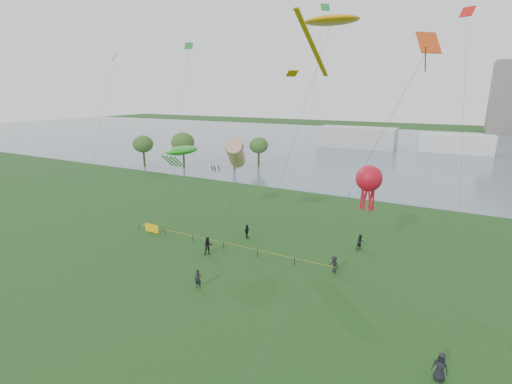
% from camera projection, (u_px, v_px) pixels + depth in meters
% --- Properties ---
extents(ground_plane, '(400.00, 400.00, 0.00)m').
position_uv_depth(ground_plane, '(182.00, 347.00, 23.87)').
color(ground_plane, '#123511').
extents(lake, '(400.00, 120.00, 0.08)m').
position_uv_depth(lake, '(401.00, 148.00, 108.83)').
color(lake, slate).
rests_on(lake, ground_plane).
extents(pavilion_left, '(22.00, 8.00, 6.00)m').
position_uv_depth(pavilion_left, '(357.00, 137.00, 109.31)').
color(pavilion_left, silver).
rests_on(pavilion_left, ground_plane).
extents(pavilion_right, '(18.00, 7.00, 5.00)m').
position_uv_depth(pavilion_right, '(456.00, 144.00, 100.06)').
color(pavilion_right, silver).
rests_on(pavilion_right, ground_plane).
extents(trees, '(26.47, 16.23, 7.66)m').
position_uv_depth(trees, '(199.00, 144.00, 79.59)').
color(trees, '#352818').
rests_on(trees, ground_plane).
extents(fence, '(24.07, 0.07, 1.05)m').
position_uv_depth(fence, '(178.00, 234.00, 41.45)').
color(fence, black).
rests_on(fence, ground_plane).
extents(spectator_a, '(1.13, 1.15, 1.87)m').
position_uv_depth(spectator_a, '(208.00, 246.00, 37.25)').
color(spectator_a, black).
rests_on(spectator_a, ground_plane).
extents(spectator_b, '(1.16, 0.97, 1.56)m').
position_uv_depth(spectator_b, '(334.00, 264.00, 33.62)').
color(spectator_b, black).
rests_on(spectator_b, ground_plane).
extents(spectator_c, '(0.39, 0.95, 1.62)m').
position_uv_depth(spectator_c, '(247.00, 231.00, 41.54)').
color(spectator_c, black).
rests_on(spectator_c, ground_plane).
extents(spectator_d, '(0.95, 0.72, 1.74)m').
position_uv_depth(spectator_d, '(440.00, 367.00, 20.93)').
color(spectator_d, black).
rests_on(spectator_d, ground_plane).
extents(spectator_f, '(0.67, 0.52, 1.64)m').
position_uv_depth(spectator_f, '(198.00, 279.00, 30.91)').
color(spectator_f, black).
rests_on(spectator_f, ground_plane).
extents(spectator_g, '(1.04, 1.04, 1.71)m').
position_uv_depth(spectator_g, '(360.00, 242.00, 38.36)').
color(spectator_g, black).
rests_on(spectator_g, ground_plane).
extents(kite_stingray, '(7.21, 9.94, 22.00)m').
position_uv_depth(kite_stingray, '(331.00, 21.00, 30.50)').
color(kite_stingray, '#3F3F42').
extents(kite_windsock, '(4.24, 5.08, 11.49)m').
position_uv_depth(kite_windsock, '(236.00, 153.00, 39.54)').
color(kite_windsock, '#3F3F42').
extents(kite_creature, '(3.91, 6.36, 10.04)m').
position_uv_depth(kite_creature, '(182.00, 150.00, 41.68)').
color(kite_creature, '#3F3F42').
extents(kite_octopus, '(7.48, 7.96, 9.76)m').
position_uv_depth(kite_octopus, '(369.00, 179.00, 32.44)').
color(kite_octopus, '#3F3F42').
extents(kite_delta, '(6.92, 14.72, 19.42)m').
position_uv_depth(kite_delta, '(420.00, 61.00, 21.95)').
color(kite_delta, '#3F3F42').
extents(small_kites, '(40.95, 14.65, 5.59)m').
position_uv_depth(small_kites, '(290.00, 32.00, 32.88)').
color(small_kites, '#198C2D').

